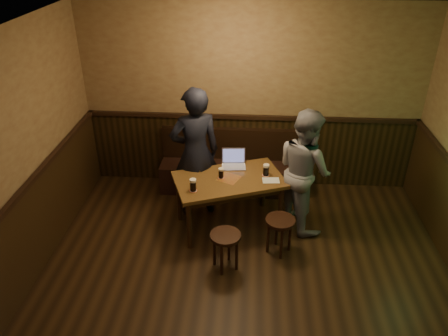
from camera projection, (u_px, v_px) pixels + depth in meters
name	position (u px, v px, depth m)	size (l,w,h in m)	color
room	(246.00, 223.00, 4.13)	(5.04, 6.04, 2.84)	black
bench	(233.00, 171.00, 6.78)	(2.20, 0.50, 0.95)	black
pub_table	(229.00, 185.00, 5.77)	(1.59, 1.24, 0.75)	#4F2E16
stool_left	(225.00, 241.00, 5.15)	(0.45, 0.45, 0.50)	black
stool_right	(280.00, 226.00, 5.41)	(0.43, 0.43, 0.50)	black
pint_left	(193.00, 185.00, 5.42)	(0.11, 0.11, 0.17)	#A93414
pint_mid	(221.00, 173.00, 5.70)	(0.09, 0.09, 0.14)	#A93414
pint_right	(266.00, 170.00, 5.75)	(0.10, 0.10, 0.16)	#A93414
laptop	(234.00, 162.00, 6.00)	(0.34, 0.28, 0.23)	silver
menu	(271.00, 180.00, 5.67)	(0.22, 0.15, 0.00)	silver
person_suit	(195.00, 153.00, 5.93)	(0.69, 0.45, 1.88)	black
person_grey	(304.00, 170.00, 5.72)	(0.82, 0.64, 1.69)	gray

